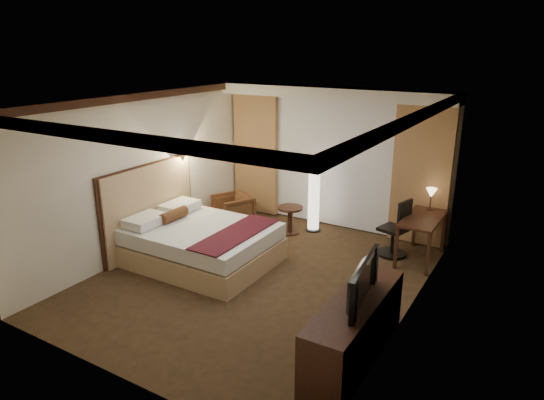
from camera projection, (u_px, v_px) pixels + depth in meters
The scene contains 21 objects.
floor at pixel (259, 278), 7.48m from camera, with size 4.50×5.50×0.01m, color #322313.
ceiling at pixel (257, 100), 6.65m from camera, with size 4.50×5.50×0.01m, color white.
back_wall at pixel (335, 158), 9.31m from camera, with size 4.50×0.02×2.70m, color beige.
left_wall at pixel (145, 174), 8.16m from camera, with size 0.02×5.50×2.70m, color beige.
right_wall at pixel (412, 222), 5.97m from camera, with size 0.02×5.50×2.70m, color beige.
crown_molding at pixel (257, 105), 6.67m from camera, with size 4.50×5.50×0.12m, color black, non-canonical shape.
soffit at pixel (332, 93), 8.72m from camera, with size 4.50×0.50×0.20m, color white.
curtain_sheer at pixel (333, 164), 9.28m from camera, with size 2.48×0.04×2.45m, color silver.
curtain_left_drape at pixel (256, 154), 10.05m from camera, with size 1.00×0.14×2.45m, color #AD7B4F.
curtain_right_drape at pixel (421, 176), 8.40m from camera, with size 1.00×0.14×2.45m, color #AD7B4F.
wall_sconce at pixel (185, 150), 8.70m from camera, with size 0.24×0.24×0.24m, color white, non-canonical shape.
bed at pixel (203, 244), 7.90m from camera, with size 2.22×1.73×0.65m, color white, non-canonical shape.
headboard at pixel (150, 208), 8.32m from camera, with size 0.12×2.03×1.50m, color tan, non-canonical shape.
armchair at pixel (233, 209), 9.54m from camera, with size 0.67×0.62×0.69m, color #462E15.
side_table at pixel (290, 220), 9.16m from camera, with size 0.48×0.48×0.53m, color black, non-canonical shape.
floor_lamp at pixel (314, 196), 9.17m from camera, with size 0.29×0.29×1.38m, color white, non-canonical shape.
desk at pixel (421, 239), 7.99m from camera, with size 0.55×1.17×0.75m, color black, non-canonical shape.
desk_lamp at pixel (431, 200), 8.18m from camera, with size 0.18×0.18×0.34m, color #FFD899, non-canonical shape.
office_chair at pixel (393, 227), 8.13m from camera, with size 0.49×0.49×1.02m, color black, non-canonical shape.
dresser at pixel (355, 329), 5.46m from camera, with size 0.50×1.92×0.75m, color black, non-canonical shape.
television at pixel (355, 274), 5.27m from camera, with size 1.08×0.62×0.14m, color black.
Camera 1 is at (3.63, -5.69, 3.45)m, focal length 32.00 mm.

